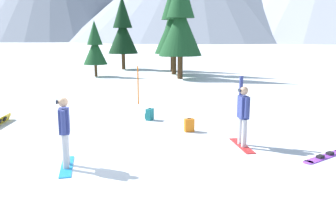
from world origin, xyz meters
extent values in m
plane|color=white|center=(0.00, 0.00, 0.00)|extent=(800.00, 800.00, 0.00)
cube|color=#1E8CD8|center=(-1.02, -0.85, 0.01)|extent=(0.82, 1.54, 0.02)
cylinder|color=#B7B7BC|center=(-0.96, -0.99, 0.45)|extent=(0.15, 0.15, 0.84)
cylinder|color=#B7B7BC|center=(-1.08, -0.70, 0.45)|extent=(0.15, 0.15, 0.84)
cube|color=navy|center=(-1.02, -0.85, 1.17)|extent=(0.37, 0.46, 0.61)
cylinder|color=navy|center=(-0.93, -1.09, 1.18)|extent=(0.11, 0.11, 0.58)
cylinder|color=navy|center=(-1.12, -0.60, 1.18)|extent=(0.11, 0.11, 0.58)
sphere|color=tan|center=(-1.02, -0.85, 1.63)|extent=(0.24, 0.24, 0.24)
cube|color=black|center=(-1.15, -0.90, 1.64)|extent=(0.10, 0.17, 0.08)
cube|color=red|center=(3.30, 1.67, 0.01)|extent=(0.75, 1.54, 0.02)
cylinder|color=#B7B7BC|center=(3.35, 1.52, 0.43)|extent=(0.15, 0.15, 0.82)
cylinder|color=#B7B7BC|center=(3.25, 1.82, 0.43)|extent=(0.15, 0.15, 0.82)
cube|color=navy|center=(3.30, 1.67, 1.16)|extent=(0.35, 0.46, 0.65)
cylinder|color=navy|center=(3.38, 1.42, 1.20)|extent=(0.11, 0.11, 0.58)
cylinder|color=navy|center=(3.21, 1.92, 1.74)|extent=(0.11, 0.11, 0.60)
sphere|color=tan|center=(3.30, 1.67, 1.65)|extent=(0.24, 0.24, 0.24)
cube|color=black|center=(3.16, 1.63, 1.66)|extent=(0.09, 0.17, 0.08)
cube|color=#993FD8|center=(5.47, 1.03, 0.01)|extent=(1.26, 1.31, 0.02)
cylinder|color=#993FD8|center=(4.94, 0.47, 0.01)|extent=(0.38, 0.38, 0.02)
cube|color=black|center=(5.31, 0.86, 0.06)|extent=(0.24, 0.24, 0.07)
cube|color=black|center=(5.63, 1.20, 0.06)|extent=(0.24, 0.24, 0.07)
cube|color=yellow|center=(-5.30, 2.91, 0.14)|extent=(0.39, 1.45, 0.28)
cylinder|color=yellow|center=(-5.44, 3.62, 0.14)|extent=(0.17, 0.30, 0.28)
cube|color=black|center=(-5.22, 2.70, 0.15)|extent=(0.15, 0.22, 0.16)
cube|color=black|center=(-5.30, 3.13, 0.15)|extent=(0.15, 0.22, 0.16)
cube|color=orange|center=(1.58, 3.06, 0.22)|extent=(0.37, 0.30, 0.44)
cube|color=#A85613|center=(1.53, 3.18, 0.15)|extent=(0.23, 0.14, 0.20)
cylinder|color=black|center=(1.58, 3.06, 0.46)|extent=(0.12, 0.07, 0.02)
cube|color=#1E7A7F|center=(-0.10, 4.51, 0.22)|extent=(0.28, 0.36, 0.44)
cube|color=#165B5F|center=(-0.23, 4.54, 0.15)|extent=(0.12, 0.23, 0.20)
cylinder|color=black|center=(-0.10, 4.51, 0.46)|extent=(0.05, 0.12, 0.02)
cylinder|color=orange|center=(-1.34, 7.63, 0.89)|extent=(0.06, 0.06, 1.79)
cylinder|color=#472D19|center=(-7.11, 24.75, 0.74)|extent=(0.34, 0.34, 1.48)
cone|color=black|center=(-7.11, 24.75, 3.05)|extent=(2.77, 2.77, 3.14)
cone|color=black|center=(-7.11, 24.75, 5.25)|extent=(1.80, 1.80, 2.88)
cylinder|color=#472D19|center=(-7.48, 18.46, 0.47)|extent=(0.21, 0.21, 0.95)
cone|color=#194723|center=(-7.48, 18.46, 1.95)|extent=(1.84, 1.84, 2.01)
cone|color=#194723|center=(-7.48, 18.46, 3.36)|extent=(1.20, 1.20, 1.84)
cylinder|color=#472D19|center=(-0.82, 18.11, 0.85)|extent=(0.39, 0.39, 1.70)
cone|color=#194723|center=(-0.82, 18.11, 3.51)|extent=(3.16, 3.16, 3.62)
cylinder|color=#472D19|center=(-2.32, 23.83, 0.66)|extent=(0.30, 0.30, 1.32)
cone|color=#143819|center=(-2.32, 23.83, 2.72)|extent=(2.24, 2.24, 2.80)
cone|color=#143819|center=(-2.32, 23.83, 4.68)|extent=(1.45, 1.45, 2.57)
cylinder|color=#472D19|center=(-1.74, 21.08, 0.85)|extent=(0.39, 0.39, 1.70)
cone|color=#194723|center=(-1.74, 21.08, 3.50)|extent=(3.15, 3.15, 3.61)
camera|label=1|loc=(2.92, -8.98, 3.22)|focal=39.54mm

